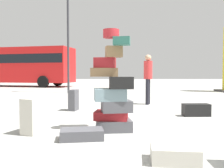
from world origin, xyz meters
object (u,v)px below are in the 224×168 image
(suitcase_cream_foreground_far, at_px, (32,116))
(suitcase_cream_behind_tower, at_px, (173,154))
(suitcase_black_upright_blue, at_px, (195,110))
(person_bearded_onlooker, at_px, (147,75))
(suitcase_charcoal_foreground_near, at_px, (72,100))
(suitcase_tower, at_px, (111,94))
(parked_bus, at_px, (16,64))
(suitcase_navy_right_side, at_px, (116,110))
(suitcase_charcoal_white_trunk, at_px, (81,134))
(lamp_post, at_px, (67,19))

(suitcase_cream_foreground_far, relative_size, suitcase_cream_behind_tower, 1.12)
(suitcase_black_upright_blue, relative_size, person_bearded_onlooker, 0.39)
(suitcase_cream_foreground_far, height_order, suitcase_charcoal_foreground_near, suitcase_cream_foreground_far)
(suitcase_black_upright_blue, xyz_separation_m, suitcase_cream_behind_tower, (-1.38, -3.21, -0.06))
(person_bearded_onlooker, bearing_deg, suitcase_tower, 1.58)
(suitcase_black_upright_blue, bearing_deg, suitcase_cream_foreground_far, -156.03)
(suitcase_tower, distance_m, person_bearded_onlooker, 4.15)
(parked_bus, bearing_deg, suitcase_tower, -50.12)
(suitcase_tower, height_order, suitcase_cream_behind_tower, suitcase_tower)
(suitcase_navy_right_side, height_order, suitcase_charcoal_foreground_near, suitcase_charcoal_foreground_near)
(suitcase_navy_right_side, bearing_deg, suitcase_tower, -98.69)
(suitcase_tower, distance_m, suitcase_charcoal_white_trunk, 1.00)
(suitcase_cream_foreground_far, bearing_deg, lamp_post, 116.70)
(suitcase_black_upright_blue, relative_size, suitcase_navy_right_side, 1.30)
(parked_bus, xyz_separation_m, lamp_post, (5.52, -6.75, 2.24))
(suitcase_tower, relative_size, lamp_post, 0.31)
(suitcase_tower, xyz_separation_m, suitcase_charcoal_foreground_near, (-1.14, 2.53, -0.40))
(suitcase_cream_behind_tower, bearing_deg, suitcase_charcoal_foreground_near, 120.65)
(suitcase_black_upright_blue, height_order, suitcase_navy_right_side, suitcase_black_upright_blue)
(suitcase_cream_behind_tower, bearing_deg, suitcase_navy_right_side, 105.93)
(person_bearded_onlooker, bearing_deg, suitcase_charcoal_white_trunk, -2.02)
(suitcase_charcoal_white_trunk, relative_size, suitcase_charcoal_foreground_near, 1.15)
(suitcase_cream_foreground_far, relative_size, parked_bus, 0.07)
(suitcase_tower, height_order, suitcase_charcoal_white_trunk, suitcase_tower)
(person_bearded_onlooker, distance_m, lamp_post, 6.93)
(suitcase_black_upright_blue, height_order, suitcase_cream_foreground_far, suitcase_cream_foreground_far)
(suitcase_tower, xyz_separation_m, lamp_post, (-2.45, 8.94, 3.37))
(person_bearded_onlooker, height_order, lamp_post, lamp_post)
(suitcase_charcoal_foreground_near, distance_m, suitcase_cream_behind_tower, 4.57)
(suitcase_black_upright_blue, relative_size, lamp_post, 0.11)
(suitcase_cream_foreground_far, height_order, suitcase_cream_behind_tower, suitcase_cream_foreground_far)
(suitcase_charcoal_white_trunk, relative_size, person_bearded_onlooker, 0.40)
(suitcase_navy_right_side, relative_size, parked_bus, 0.05)
(suitcase_navy_right_side, xyz_separation_m, suitcase_charcoal_foreground_near, (-1.27, 0.53, 0.22))
(suitcase_navy_right_side, bearing_deg, suitcase_cream_foreground_far, -130.53)
(suitcase_charcoal_white_trunk, relative_size, suitcase_cream_behind_tower, 1.22)
(suitcase_navy_right_side, relative_size, suitcase_cream_foreground_far, 0.80)
(suitcase_tower, relative_size, person_bearded_onlooker, 1.10)
(suitcase_navy_right_side, distance_m, parked_bus, 16.01)
(suitcase_charcoal_foreground_near, bearing_deg, suitcase_cream_foreground_far, -84.70)
(suitcase_charcoal_foreground_near, xyz_separation_m, person_bearded_onlooker, (2.41, 1.41, 0.75))
(suitcase_navy_right_side, bearing_deg, suitcase_charcoal_white_trunk, -108.86)
(suitcase_navy_right_side, bearing_deg, parked_bus, 115.64)
(suitcase_tower, height_order, suitcase_navy_right_side, suitcase_tower)
(person_bearded_onlooker, bearing_deg, suitcase_navy_right_side, -10.88)
(person_bearded_onlooker, bearing_deg, suitcase_black_upright_blue, 40.26)
(suitcase_charcoal_white_trunk, distance_m, suitcase_navy_right_side, 2.66)
(lamp_post, bearing_deg, suitcase_black_upright_blue, -57.94)
(suitcase_charcoal_white_trunk, xyz_separation_m, person_bearded_onlooker, (1.77, 4.53, 0.97))
(suitcase_charcoal_white_trunk, height_order, suitcase_black_upright_blue, suitcase_black_upright_blue)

